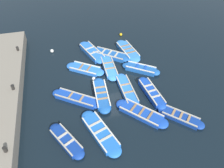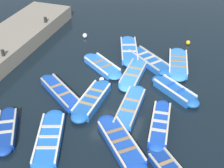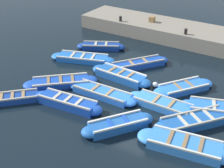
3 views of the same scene
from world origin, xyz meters
The scene contains 19 objects.
ground_plane centered at (0.00, 0.00, 0.00)m, with size 120.00×120.00×0.00m, color black.
boat_near_quay centered at (-1.64, -4.29, 0.16)m, with size 2.14×3.93×0.37m.
boat_tucked centered at (2.75, 0.84, 0.19)m, with size 2.96×2.38×0.44m.
boat_outer_left centered at (0.34, 1.74, 0.15)m, with size 0.93×3.49×0.36m.
boat_outer_right centered at (1.25, -3.49, 0.16)m, with size 3.18×3.34×0.37m.
boat_drifting centered at (-0.93, -1.26, 0.20)m, with size 1.03×3.56×0.46m.
boat_end_of_row centered at (0.79, 3.39, 0.17)m, with size 3.50×2.97×0.41m.
boat_centre centered at (0.98, -1.15, 0.15)m, with size 0.91×3.71×0.36m.
boat_stern_in centered at (-3.68, -4.38, 0.17)m, with size 2.12×3.02×0.40m.
boat_inner_gap centered at (-2.70, -1.16, 0.17)m, with size 3.47×2.75×0.39m.
boat_far_corner centered at (2.48, 3.58, 0.18)m, with size 1.55×3.77×0.42m.
boat_bow_out centered at (-0.65, 4.14, 0.18)m, with size 2.11×3.89×0.42m.
boat_alongside centered at (-1.61, 1.95, 0.15)m, with size 3.19×2.59×0.35m.
boat_mid_row centered at (2.58, -1.93, 0.20)m, with size 1.09×3.52×0.46m.
bollard_mid_north centered at (-6.73, 0.00, 1.10)m, with size 0.20×0.20×0.35m, color black.
bollard_mid_south centered at (-6.73, 4.78, 1.10)m, with size 0.20×0.20×0.35m, color black.
buoy_orange_near centered at (-4.08, 5.22, 0.16)m, with size 0.31×0.31×0.31m, color silver.
buoy_yellow_far centered at (-1.14, 0.64, 0.14)m, with size 0.28×0.28×0.28m, color silver.
buoy_white_drifting centered at (2.67, 6.52, 0.14)m, with size 0.28×0.28×0.28m, color #EAB214.
Camera 2 is at (3.92, -12.30, 9.60)m, focal length 50.00 mm.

